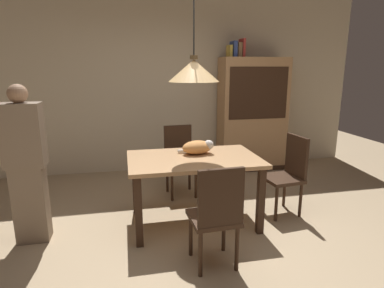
{
  "coord_description": "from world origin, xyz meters",
  "views": [
    {
      "loc": [
        -0.74,
        -2.68,
        1.69
      ],
      "look_at": [
        -0.02,
        0.77,
        0.85
      ],
      "focal_mm": 30.07,
      "sensor_mm": 36.0,
      "label": 1
    }
  ],
  "objects_px": {
    "pendant_lamp": "(194,70)",
    "book_blue_wide": "(233,49)",
    "book_yellow_short": "(229,51)",
    "hutch_bookcase": "(252,117)",
    "chair_far_back": "(180,157)",
    "chair_right_side": "(288,171)",
    "chair_near_front": "(216,213)",
    "dining_table": "(194,166)",
    "person_standing": "(26,166)",
    "book_red_tall": "(242,48)",
    "cat_sleeping": "(198,147)",
    "book_brown_thick": "(238,50)"
  },
  "relations": [
    {
      "from": "person_standing",
      "to": "chair_right_side",
      "type": "bearing_deg",
      "value": 1.2
    },
    {
      "from": "chair_near_front",
      "to": "cat_sleeping",
      "type": "bearing_deg",
      "value": 85.73
    },
    {
      "from": "book_red_tall",
      "to": "dining_table",
      "type": "bearing_deg",
      "value": -123.48
    },
    {
      "from": "dining_table",
      "to": "book_yellow_short",
      "type": "distance_m",
      "value": 2.37
    },
    {
      "from": "chair_far_back",
      "to": "book_yellow_short",
      "type": "height_order",
      "value": "book_yellow_short"
    },
    {
      "from": "book_blue_wide",
      "to": "book_yellow_short",
      "type": "bearing_deg",
      "value": 180.0
    },
    {
      "from": "chair_far_back",
      "to": "book_red_tall",
      "type": "distance_m",
      "value": 2.07
    },
    {
      "from": "dining_table",
      "to": "book_blue_wide",
      "type": "height_order",
      "value": "book_blue_wide"
    },
    {
      "from": "hutch_bookcase",
      "to": "person_standing",
      "type": "relative_size",
      "value": 1.19
    },
    {
      "from": "chair_right_side",
      "to": "cat_sleeping",
      "type": "height_order",
      "value": "chair_right_side"
    },
    {
      "from": "chair_far_back",
      "to": "person_standing",
      "type": "xyz_separation_m",
      "value": [
        -1.64,
        -0.93,
        0.26
      ]
    },
    {
      "from": "chair_right_side",
      "to": "chair_far_back",
      "type": "bearing_deg",
      "value": 142.49
    },
    {
      "from": "dining_table",
      "to": "person_standing",
      "type": "height_order",
      "value": "person_standing"
    },
    {
      "from": "pendant_lamp",
      "to": "hutch_bookcase",
      "type": "height_order",
      "value": "pendant_lamp"
    },
    {
      "from": "chair_right_side",
      "to": "book_brown_thick",
      "type": "height_order",
      "value": "book_brown_thick"
    },
    {
      "from": "pendant_lamp",
      "to": "person_standing",
      "type": "xyz_separation_m",
      "value": [
        -1.65,
        -0.05,
        -0.89
      ]
    },
    {
      "from": "pendant_lamp",
      "to": "dining_table",
      "type": "bearing_deg",
      "value": 180.0
    },
    {
      "from": "dining_table",
      "to": "book_blue_wide",
      "type": "relative_size",
      "value": 5.83
    },
    {
      "from": "book_brown_thick",
      "to": "person_standing",
      "type": "distance_m",
      "value": 3.48
    },
    {
      "from": "chair_near_front",
      "to": "book_brown_thick",
      "type": "relative_size",
      "value": 3.88
    },
    {
      "from": "hutch_bookcase",
      "to": "book_blue_wide",
      "type": "relative_size",
      "value": 7.71
    },
    {
      "from": "hutch_bookcase",
      "to": "book_red_tall",
      "type": "bearing_deg",
      "value": 179.61
    },
    {
      "from": "chair_far_back",
      "to": "pendant_lamp",
      "type": "relative_size",
      "value": 0.72
    },
    {
      "from": "book_red_tall",
      "to": "cat_sleeping",
      "type": "bearing_deg",
      "value": -123.73
    },
    {
      "from": "cat_sleeping",
      "to": "hutch_bookcase",
      "type": "distance_m",
      "value": 2.07
    },
    {
      "from": "chair_near_front",
      "to": "hutch_bookcase",
      "type": "xyz_separation_m",
      "value": [
        1.37,
        2.62,
        0.38
      ]
    },
    {
      "from": "chair_far_back",
      "to": "book_yellow_short",
      "type": "xyz_separation_m",
      "value": [
        0.95,
        0.87,
        1.43
      ]
    },
    {
      "from": "dining_table",
      "to": "cat_sleeping",
      "type": "xyz_separation_m",
      "value": [
        0.08,
        0.14,
        0.18
      ]
    },
    {
      "from": "chair_far_back",
      "to": "chair_near_front",
      "type": "bearing_deg",
      "value": -89.72
    },
    {
      "from": "cat_sleeping",
      "to": "book_brown_thick",
      "type": "bearing_deg",
      "value": 57.95
    },
    {
      "from": "chair_right_side",
      "to": "hutch_bookcase",
      "type": "bearing_deg",
      "value": 81.85
    },
    {
      "from": "cat_sleeping",
      "to": "book_blue_wide",
      "type": "bearing_deg",
      "value": 59.9
    },
    {
      "from": "hutch_bookcase",
      "to": "person_standing",
      "type": "bearing_deg",
      "value": -149.3
    },
    {
      "from": "pendant_lamp",
      "to": "book_blue_wide",
      "type": "distance_m",
      "value": 2.04
    },
    {
      "from": "book_yellow_short",
      "to": "person_standing",
      "type": "xyz_separation_m",
      "value": [
        -2.6,
        -1.8,
        -1.16
      ]
    },
    {
      "from": "book_brown_thick",
      "to": "book_red_tall",
      "type": "bearing_deg",
      "value": 0.0
    },
    {
      "from": "chair_right_side",
      "to": "book_brown_thick",
      "type": "bearing_deg",
      "value": 91.29
    },
    {
      "from": "dining_table",
      "to": "cat_sleeping",
      "type": "relative_size",
      "value": 3.55
    },
    {
      "from": "chair_far_back",
      "to": "hutch_bookcase",
      "type": "xyz_separation_m",
      "value": [
        1.38,
        0.87,
        0.38
      ]
    },
    {
      "from": "chair_near_front",
      "to": "cat_sleeping",
      "type": "distance_m",
      "value": 1.06
    },
    {
      "from": "pendant_lamp",
      "to": "hutch_bookcase",
      "type": "xyz_separation_m",
      "value": [
        1.38,
        1.75,
        -0.77
      ]
    },
    {
      "from": "dining_table",
      "to": "chair_right_side",
      "type": "xyz_separation_m",
      "value": [
        1.13,
        0.01,
        -0.14
      ]
    },
    {
      "from": "chair_right_side",
      "to": "hutch_bookcase",
      "type": "xyz_separation_m",
      "value": [
        0.25,
        1.74,
        0.38
      ]
    },
    {
      "from": "pendant_lamp",
      "to": "chair_far_back",
      "type": "bearing_deg",
      "value": 90.32
    },
    {
      "from": "chair_right_side",
      "to": "chair_near_front",
      "type": "bearing_deg",
      "value": -141.73
    },
    {
      "from": "pendant_lamp",
      "to": "book_brown_thick",
      "type": "height_order",
      "value": "pendant_lamp"
    },
    {
      "from": "book_red_tall",
      "to": "person_standing",
      "type": "distance_m",
      "value": 3.54
    },
    {
      "from": "chair_right_side",
      "to": "pendant_lamp",
      "type": "distance_m",
      "value": 1.61
    },
    {
      "from": "chair_right_side",
      "to": "book_blue_wide",
      "type": "distance_m",
      "value": 2.27
    },
    {
      "from": "chair_right_side",
      "to": "cat_sleeping",
      "type": "distance_m",
      "value": 1.1
    }
  ]
}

